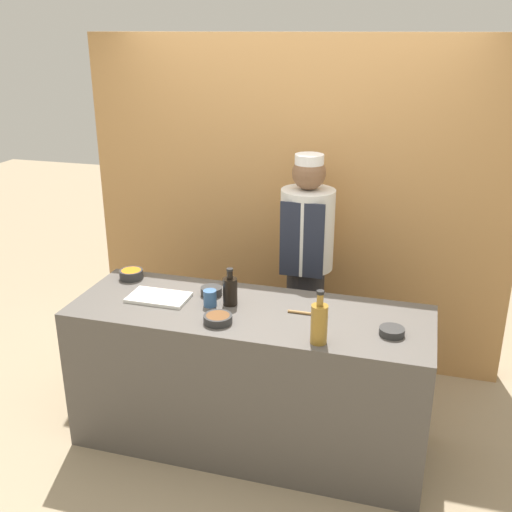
% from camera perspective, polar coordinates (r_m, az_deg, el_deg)
% --- Properties ---
extents(ground_plane, '(14.00, 14.00, 0.00)m').
position_cam_1_polar(ground_plane, '(3.94, -0.61, -17.01)').
color(ground_plane, tan).
extents(cabinet_wall, '(3.09, 0.18, 2.40)m').
position_cam_1_polar(cabinet_wall, '(4.45, 3.78, 4.88)').
color(cabinet_wall, '#B7844C').
rests_on(cabinet_wall, ground_plane).
extents(counter, '(2.09, 0.72, 0.90)m').
position_cam_1_polar(counter, '(3.68, -0.64, -11.47)').
color(counter, '#514C47').
rests_on(counter, ground_plane).
extents(sauce_bowl_orange, '(0.15, 0.15, 0.06)m').
position_cam_1_polar(sauce_bowl_orange, '(3.96, -11.79, -1.67)').
color(sauce_bowl_orange, '#2D2D2D').
rests_on(sauce_bowl_orange, counter).
extents(sauce_bowl_green, '(0.13, 0.13, 0.05)m').
position_cam_1_polar(sauce_bowl_green, '(3.66, -4.28, -3.30)').
color(sauce_bowl_green, '#2D2D2D').
rests_on(sauce_bowl_green, counter).
extents(sauce_bowl_yellow, '(0.13, 0.13, 0.04)m').
position_cam_1_polar(sauce_bowl_yellow, '(3.26, 12.81, -6.99)').
color(sauce_bowl_yellow, '#2D2D2D').
rests_on(sauce_bowl_yellow, counter).
extents(sauce_bowl_brown, '(0.16, 0.16, 0.05)m').
position_cam_1_polar(sauce_bowl_brown, '(3.32, -3.65, -5.95)').
color(sauce_bowl_brown, '#2D2D2D').
rests_on(sauce_bowl_brown, counter).
extents(cutting_board, '(0.36, 0.22, 0.02)m').
position_cam_1_polar(cutting_board, '(3.64, -9.24, -3.91)').
color(cutting_board, white).
rests_on(cutting_board, counter).
extents(bottle_soy, '(0.09, 0.09, 0.23)m').
position_cam_1_polar(bottle_soy, '(3.50, -2.48, -3.30)').
color(bottle_soy, black).
rests_on(bottle_soy, counter).
extents(bottle_vinegar, '(0.09, 0.09, 0.29)m').
position_cam_1_polar(bottle_vinegar, '(3.09, 6.04, -6.33)').
color(bottle_vinegar, olive).
rests_on(bottle_vinegar, counter).
extents(cup_blue, '(0.08, 0.08, 0.10)m').
position_cam_1_polar(cup_blue, '(3.50, -4.40, -4.02)').
color(cup_blue, '#386093').
rests_on(cup_blue, counter).
extents(wooden_spoon, '(0.23, 0.04, 0.02)m').
position_cam_1_polar(wooden_spoon, '(3.41, 5.44, -5.48)').
color(wooden_spoon, '#B2844C').
rests_on(wooden_spoon, counter).
extents(chef_center, '(0.36, 0.36, 1.67)m').
position_cam_1_polar(chef_center, '(4.11, 4.78, -0.85)').
color(chef_center, '#28282D').
rests_on(chef_center, ground_plane).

